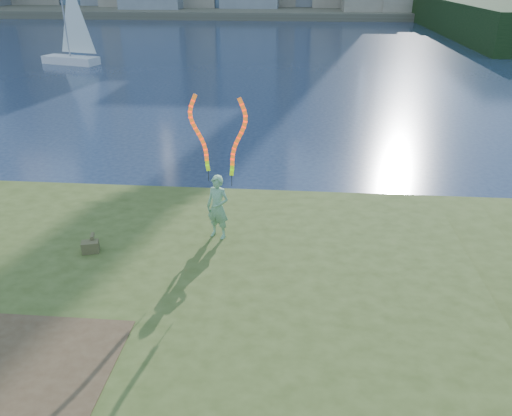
{
  "coord_description": "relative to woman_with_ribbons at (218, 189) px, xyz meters",
  "views": [
    {
      "loc": [
        2.59,
        -9.69,
        7.33
      ],
      "look_at": [
        1.65,
        1.0,
        2.2
      ],
      "focal_mm": 35.0,
      "sensor_mm": 36.0,
      "label": 1
    }
  ],
  "objects": [
    {
      "name": "woman_with_ribbons",
      "position": [
        0.0,
        0.0,
        0.0
      ],
      "size": [
        1.94,
        0.85,
        4.13
      ],
      "rotation": [
        0.0,
        0.0,
        -0.4
      ],
      "color": "#1F6D26",
      "rests_on": "grassy_knoll"
    },
    {
      "name": "sailboat",
      "position": [
        -17.5,
        30.91,
        -0.81
      ],
      "size": [
        5.33,
        2.95,
        8.06
      ],
      "rotation": [
        0.0,
        0.0,
        -0.29
      ],
      "color": "silver",
      "rests_on": "ground"
    },
    {
      "name": "canvas_bag",
      "position": [
        -3.15,
        -1.12,
        -1.23
      ],
      "size": [
        0.48,
        0.54,
        0.4
      ],
      "rotation": [
        0.0,
        0.0,
        0.29
      ],
      "color": "#434321",
      "rests_on": "grassy_knoll"
    },
    {
      "name": "far_shore",
      "position": [
        -0.56,
        92.92,
        -1.59
      ],
      "size": [
        320.0,
        40.0,
        1.2
      ],
      "primitive_type": "cube",
      "color": "#4B4637",
      "rests_on": "ground"
    },
    {
      "name": "grassy_knoll",
      "position": [
        -0.56,
        -4.38,
        -1.86
      ],
      "size": [
        20.0,
        18.0,
        0.8
      ],
      "color": "#394819",
      "rests_on": "ground"
    },
    {
      "name": "ground",
      "position": [
        -0.56,
        -2.08,
        -2.19
      ],
      "size": [
        320.0,
        320.0,
        0.0
      ],
      "primitive_type": "plane",
      "color": "#19253E",
      "rests_on": "ground"
    },
    {
      "name": "dirt_patch",
      "position": [
        -2.76,
        -5.28,
        -1.38
      ],
      "size": [
        3.2,
        3.0,
        0.02
      ],
      "primitive_type": "cube",
      "color": "#47331E",
      "rests_on": "grassy_knoll"
    }
  ]
}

